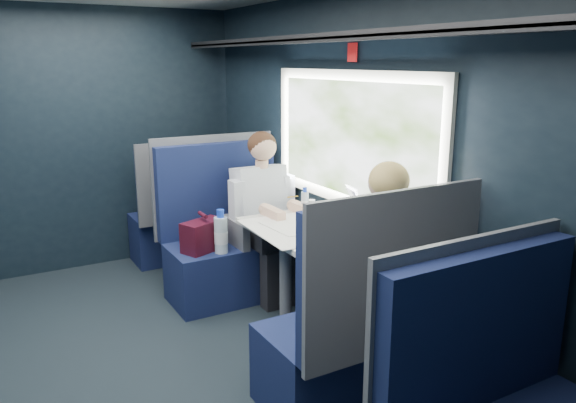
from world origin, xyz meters
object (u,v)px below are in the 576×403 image
seat_bay_far (361,334)px  man (266,208)px  woman (380,261)px  bottle_small (305,202)px  table (305,240)px  cup (311,205)px  seat_bay_near (227,244)px  laptop (341,211)px  seat_row_front (188,217)px

seat_bay_far → man: 1.62m
woman → bottle_small: bearing=81.9°
bottle_small → table: bearing=-121.1°
seat_bay_far → cup: size_ratio=15.77×
table → seat_bay_near: bearing=102.6°
seat_bay_near → cup: seat_bay_near is taller
laptop → cup: laptop is taller
seat_bay_near → seat_bay_far: bearing=-89.6°
seat_bay_near → laptop: size_ratio=3.08×
table → seat_row_front: size_ratio=0.86×
table → man: 0.70m
seat_bay_far → man: man is taller
table → seat_row_front: 1.82m
seat_row_front → laptop: seat_row_front is taller
seat_bay_near → seat_row_front: seat_bay_near is taller
table → man: man is taller
table → laptop: 0.36m
seat_bay_far → seat_row_front: seat_bay_far is taller
seat_bay_near → woman: 1.63m
table → bottle_small: 0.45m
man → laptop: (0.25, -0.66, 0.09)m
man → bottle_small: bearing=-65.7°
seat_bay_near → bottle_small: 0.77m
laptop → bottle_small: 0.34m
cup → man: bearing=127.8°
woman → cup: (0.23, 1.11, 0.05)m
laptop → seat_bay_near: bearing=121.8°
seat_row_front → man: size_ratio=0.88×
seat_bay_far → bottle_small: size_ratio=6.50×
seat_row_front → woman: size_ratio=0.88×
seat_bay_near → cup: (0.49, -0.46, 0.36)m
table → laptop: laptop is taller
woman → laptop: size_ratio=3.24×
woman → laptop: woman is taller
seat_bay_near → woman: size_ratio=0.95×
woman → seat_bay_near: bearing=99.4°
seat_row_front → man: bearing=-77.2°
table → seat_row_front: bearing=95.8°
laptop → cup: (-0.02, 0.36, -0.03)m
seat_row_front → table: bearing=-84.2°
cup → woman: bearing=-101.7°
man → bottle_small: 0.38m
table → woman: woman is taller
seat_bay_near → seat_row_front: bearing=89.3°
laptop → cup: 0.36m
seat_bay_far → man: bearing=81.0°
table → seat_row_front: seat_row_front is taller
seat_bay_near → man: 0.43m
laptop → man: bearing=110.9°
laptop → seat_bay_far: bearing=-118.7°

